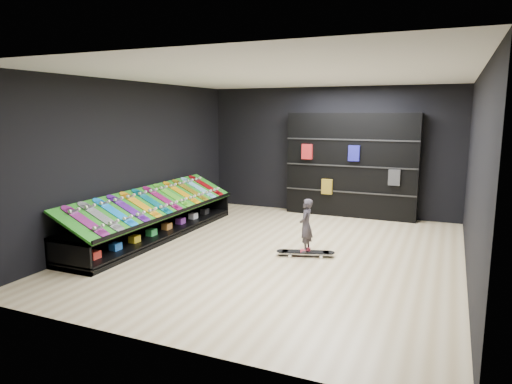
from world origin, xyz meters
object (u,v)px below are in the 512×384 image
at_px(floor_skateboard, 305,254).
at_px(child, 306,236).
at_px(display_rack, 156,224).
at_px(back_shelving, 351,165).

relative_size(floor_skateboard, child, 1.80).
height_order(display_rack, child, child).
bearing_deg(floor_skateboard, back_shelving, 71.90).
relative_size(display_rack, child, 8.29).
bearing_deg(back_shelving, child, -90.67).
distance_m(floor_skateboard, child, 0.32).
height_order(display_rack, floor_skateboard, display_rack).
xyz_separation_m(back_shelving, child, (-0.04, -3.35, -0.84)).
bearing_deg(back_shelving, floor_skateboard, -90.67).
bearing_deg(floor_skateboard, display_rack, 161.94).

